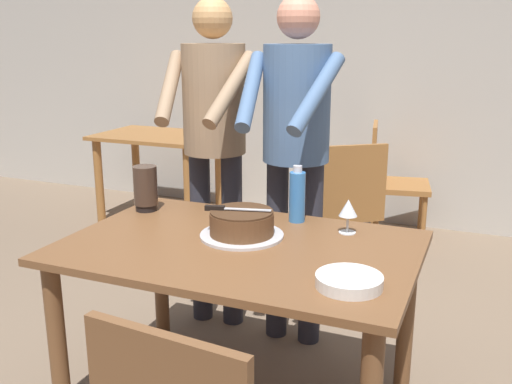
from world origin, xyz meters
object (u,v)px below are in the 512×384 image
wine_glass_near (348,209)px  background_chair_0 (343,204)px  plate_stack (349,281)px  hurricane_lamp (146,188)px  main_dining_table (240,272)px  cake_on_platter (242,225)px  person_standing_beside (214,129)px  background_chair_2 (390,177)px  water_bottle (297,196)px  person_cutting_cake (295,135)px  cake_knife (224,208)px  background_table (159,153)px

wine_glass_near → background_chair_0: size_ratio=0.16×
plate_stack → hurricane_lamp: 1.18m
main_dining_table → hurricane_lamp: size_ratio=6.51×
plate_stack → background_chair_0: background_chair_0 is taller
cake_on_platter → plate_stack: bearing=-30.9°
person_standing_beside → background_chair_2: size_ratio=1.91×
main_dining_table → wine_glass_near: size_ratio=9.50×
water_bottle → main_dining_table: bearing=-107.9°
person_cutting_cake → background_chair_2: bearing=84.2°
plate_stack → background_chair_2: background_chair_2 is taller
water_bottle → hurricane_lamp: bearing=-170.9°
hurricane_lamp → person_cutting_cake: bearing=35.7°
wine_glass_near → person_standing_beside: (-0.81, 0.40, 0.22)m
cake_on_platter → cake_knife: cake_knife is taller
water_bottle → background_chair_0: size_ratio=0.28×
main_dining_table → water_bottle: water_bottle is taller
plate_stack → background_chair_2: (-0.32, 2.64, -0.28)m
cake_on_platter → water_bottle: size_ratio=1.36×
water_bottle → cake_knife: bearing=-125.6°
background_chair_0 → hurricane_lamp: bearing=-115.1°
plate_stack → background_table: 3.27m
wine_glass_near → background_table: (-2.08, 1.88, -0.28)m
main_dining_table → water_bottle: (0.12, 0.36, 0.23)m
person_cutting_cake → background_table: size_ratio=1.72×
background_chair_0 → background_chair_2: 0.86m
wine_glass_near → main_dining_table: bearing=-141.0°
background_table → background_chair_2: (1.89, 0.24, -0.09)m
main_dining_table → person_cutting_cake: size_ratio=0.80×
background_table → person_cutting_cake: bearing=-41.3°
hurricane_lamp → background_table: hurricane_lamp is taller
background_table → cake_on_platter: bearing=-51.0°
background_chair_0 → water_bottle: bearing=-85.9°
cake_knife → cake_on_platter: bearing=13.7°
hurricane_lamp → background_table: (-1.13, 1.93, -0.28)m
wine_glass_near → background_chair_2: (-0.18, 2.12, -0.36)m
cake_knife → wine_glass_near: bearing=26.5°
hurricane_lamp → background_chair_0: size_ratio=0.23×
main_dining_table → cake_knife: bearing=146.1°
person_standing_beside → background_chair_0: (0.48, 0.87, -0.58)m
hurricane_lamp → background_chair_2: bearing=70.6°
wine_glass_near → plate_stack: bearing=-75.5°
main_dining_table → plate_stack: bearing=-25.0°
wine_glass_near → person_cutting_cake: (-0.36, 0.37, 0.22)m
wine_glass_near → background_table: wine_glass_near is taller
main_dining_table → person_cutting_cake: person_cutting_cake is taller
background_table → background_chair_2: size_ratio=1.11×
cake_on_platter → cake_knife: 0.10m
cake_knife → background_table: size_ratio=0.27×
person_cutting_cake → background_chair_2: size_ratio=1.91×
background_chair_0 → background_chair_2: (0.15, 0.85, 0.00)m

